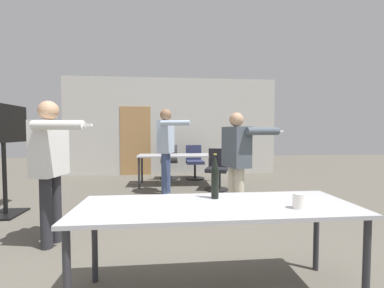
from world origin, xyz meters
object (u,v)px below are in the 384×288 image
Objects in this scene: person_left_plaid at (237,155)px; person_center_tall at (51,159)px; tv_screen at (3,143)px; beer_bottle at (215,177)px; office_chair_far_right at (195,163)px; office_chair_far_left at (169,163)px; drink_cup at (298,201)px; person_right_polo at (167,143)px; office_chair_near_pushed at (217,171)px.

person_left_plaid is 0.96× the size of person_center_tall.
tv_screen is 4.59× the size of beer_bottle.
person_center_tall is 1.79× the size of office_chair_far_right.
drink_cup is (0.91, -5.23, 0.34)m from office_chair_far_left.
office_chair_far_left is (-1.00, 3.22, -0.49)m from person_left_plaid.
person_right_polo is 1.07× the size of person_center_tall.
person_left_plaid reaches higher than beer_bottle.
person_left_plaid is at bearing 118.52° from person_center_tall.
office_chair_far_left is (2.55, 2.82, -0.67)m from tv_screen.
office_chair_near_pushed is 3.90m from drink_cup.
person_right_polo is 1.76m from office_chair_far_left.
person_right_polo reaches higher than office_chair_far_right.
tv_screen is 0.98× the size of person_right_polo.
tv_screen is 3.58m from person_left_plaid.
tv_screen is at bearing 145.13° from drink_cup.
tv_screen is 1.90× the size of office_chair_near_pushed.
beer_bottle is at bearing 72.77° from person_center_tall.
person_right_polo reaches higher than office_chair_near_pushed.
person_left_plaid is 2.01m from drink_cup.
office_chair_far_left is (1.35, 3.98, -0.54)m from person_center_tall.
office_chair_far_left is 1.72m from office_chair_near_pushed.
office_chair_near_pushed is at bearing 87.76° from drink_cup.
person_center_tall is at bearing 151.08° from drink_cup.
person_left_plaid reaches higher than office_chair_far_left.
person_right_polo is 4.69× the size of beer_bottle.
drink_cup is at bearing 106.22° from office_chair_near_pushed.
drink_cup is at bearing -17.65° from person_left_plaid.
person_right_polo is 3.72m from drink_cup.
person_right_polo is 2.66m from person_center_tall.
office_chair_near_pushed is at bearing 124.38° from person_right_polo.
office_chair_near_pushed is (1.13, 0.30, -0.65)m from person_right_polo.
office_chair_far_right is 5.29m from drink_cup.
drink_cup is (0.21, -5.27, 0.36)m from office_chair_far_right.
office_chair_far_right is (-0.36, 1.40, 0.01)m from office_chair_near_pushed.
office_chair_far_left is 1.04× the size of office_chair_near_pushed.
person_left_plaid is 3.32m from office_chair_far_right.
person_left_plaid is at bearing 106.64° from office_chair_near_pushed.
person_right_polo is at bearing -64.85° from tv_screen.
office_chair_far_right is (-0.30, 3.27, -0.51)m from person_left_plaid.
person_center_tall is at bearing -87.29° from person_left_plaid.
person_right_polo is 1.33m from office_chair_near_pushed.
office_chair_far_right is at bearing 170.28° from person_left_plaid.
person_center_tall is 14.70× the size of drink_cup.
person_center_tall is 1.80× the size of office_chair_near_pushed.
beer_bottle reaches higher than office_chair_near_pushed.
tv_screen reaches higher than beer_bottle.
office_chair_near_pushed is 0.99× the size of office_chair_far_right.
office_chair_far_right is at bearing -56.95° from office_chair_near_pushed.
person_left_plaid is (3.55, -0.41, -0.18)m from tv_screen.
tv_screen is at bearing -111.59° from person_left_plaid.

